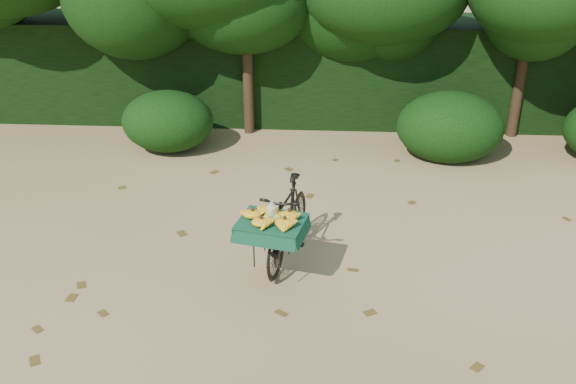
{
  "coord_description": "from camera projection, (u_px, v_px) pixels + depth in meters",
  "views": [
    {
      "loc": [
        -0.48,
        -4.93,
        3.7
      ],
      "look_at": [
        -0.84,
        0.87,
        0.92
      ],
      "focal_mm": 38.0,
      "sensor_mm": 36.0,
      "label": 1
    }
  ],
  "objects": [
    {
      "name": "leaf_litter",
      "position": [
        364.0,
        280.0,
        6.59
      ],
      "size": [
        7.0,
        7.3,
        0.01
      ],
      "primitive_type": null,
      "color": "#513C15",
      "rests_on": "ground"
    },
    {
      "name": "tree_row",
      "position": [
        317.0,
        15.0,
        10.14
      ],
      "size": [
        14.5,
        2.0,
        4.0
      ],
      "primitive_type": null,
      "color": "black",
      "rests_on": "ground"
    },
    {
      "name": "hedge_backdrop",
      "position": [
        351.0,
        69.0,
        11.29
      ],
      "size": [
        26.0,
        1.8,
        1.8
      ],
      "primitive_type": "cube",
      "color": "black",
      "rests_on": "ground"
    },
    {
      "name": "vendor_bicycle",
      "position": [
        287.0,
        221.0,
        6.81
      ],
      "size": [
        0.89,
        1.72,
        0.93
      ],
      "rotation": [
        0.0,
        0.0,
        -0.22
      ],
      "color": "black",
      "rests_on": "ground"
    },
    {
      "name": "bush_clumps",
      "position": [
        386.0,
        129.0,
        9.66
      ],
      "size": [
        8.8,
        1.7,
        0.9
      ],
      "primitive_type": null,
      "color": "black",
      "rests_on": "ground"
    },
    {
      "name": "ground",
      "position": [
        367.0,
        317.0,
        6.0
      ],
      "size": [
        80.0,
        80.0,
        0.0
      ],
      "primitive_type": "plane",
      "color": "tan",
      "rests_on": "ground"
    }
  ]
}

